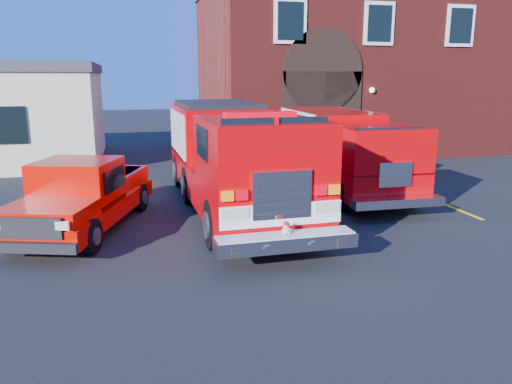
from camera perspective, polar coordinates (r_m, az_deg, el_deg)
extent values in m
plane|color=black|center=(12.40, -1.35, -4.65)|extent=(100.00, 100.00, 0.00)
cube|color=yellow|center=(15.93, 21.24, -1.54)|extent=(0.12, 3.00, 0.01)
cube|color=yellow|center=(18.38, 15.91, 0.71)|extent=(0.12, 3.00, 0.01)
cube|color=yellow|center=(20.98, 11.86, 2.41)|extent=(0.12, 3.00, 0.01)
cube|color=maroon|center=(28.04, 10.62, 13.28)|extent=(15.00, 10.00, 8.00)
cube|color=black|center=(22.12, 7.50, 8.33)|extent=(3.60, 0.12, 4.00)
cylinder|color=black|center=(22.05, 7.66, 13.52)|extent=(3.60, 0.12, 3.60)
cube|color=black|center=(21.63, 3.95, 18.92)|extent=(1.40, 0.10, 1.80)
cube|color=black|center=(23.16, 13.90, 18.19)|extent=(1.40, 0.10, 1.80)
cube|color=black|center=(25.24, 22.34, 17.17)|extent=(1.40, 0.10, 1.80)
cube|color=black|center=(21.04, -26.33, 6.87)|extent=(1.20, 0.10, 1.40)
cylinder|color=black|center=(11.14, -4.71, -3.74)|extent=(0.37, 1.13, 1.12)
cylinder|color=black|center=(11.72, 6.12, -2.91)|extent=(0.37, 1.13, 1.12)
cube|color=#CD0206|center=(14.37, -2.70, 1.37)|extent=(2.69, 9.20, 0.92)
cube|color=#CD0206|center=(16.46, -4.51, 6.95)|extent=(2.62, 4.52, 1.63)
cube|color=#CD0206|center=(11.34, 0.45, 4.52)|extent=(2.60, 3.30, 1.53)
cube|color=black|center=(10.07, 2.39, 5.78)|extent=(2.24, 0.12, 0.96)
cube|color=red|center=(11.24, 0.46, 8.78)|extent=(1.63, 0.37, 0.14)
cube|color=white|center=(10.00, 2.96, -2.61)|extent=(2.54, 0.10, 0.45)
cube|color=silver|center=(9.89, 3.01, -0.36)|extent=(1.22, 0.08, 0.96)
cube|color=silver|center=(9.89, 3.44, -5.71)|extent=(2.86, 0.61, 0.28)
cube|color=#B7B7BF|center=(16.28, -8.98, 6.77)|extent=(0.10, 3.66, 1.32)
cube|color=#B7B7BF|center=(16.75, -0.16, 7.09)|extent=(0.10, 3.66, 1.32)
sphere|color=#DDBB85|center=(9.82, 3.46, -4.46)|extent=(0.15, 0.15, 0.15)
sphere|color=#DDBB85|center=(9.78, 3.48, -3.85)|extent=(0.12, 0.12, 0.12)
sphere|color=#DDBB85|center=(9.76, 3.19, -3.61)|extent=(0.05, 0.05, 0.05)
sphere|color=#DDBB85|center=(9.79, 3.71, -3.57)|extent=(0.05, 0.05, 0.05)
ellipsoid|color=red|center=(9.77, 3.47, -3.63)|extent=(0.13, 0.13, 0.07)
cylinder|color=red|center=(9.77, 3.49, -3.75)|extent=(0.15, 0.15, 0.01)
cylinder|color=black|center=(12.20, -25.90, -4.38)|extent=(0.50, 0.82, 0.78)
cylinder|color=black|center=(11.44, -18.44, -4.82)|extent=(0.50, 0.82, 0.78)
cube|color=#BE0901|center=(13.32, -18.95, -1.73)|extent=(3.53, 5.69, 0.44)
cube|color=#BE0901|center=(11.57, -22.73, -2.22)|extent=(2.16, 1.95, 0.34)
cube|color=#BE0901|center=(12.89, -19.71, 1.30)|extent=(2.25, 2.23, 0.97)
cube|color=#BE0901|center=(14.64, -16.71, 1.28)|extent=(2.34, 2.50, 0.53)
cube|color=black|center=(10.98, -24.50, -5.82)|extent=(1.93, 0.75, 0.21)
cylinder|color=black|center=(14.50, 9.75, -0.10)|extent=(0.36, 1.05, 1.04)
cylinder|color=black|center=(15.40, 16.93, 0.28)|extent=(0.36, 1.05, 1.04)
cube|color=#CD0206|center=(17.23, 9.71, 2.93)|extent=(2.58, 7.61, 0.85)
cube|color=#CD0206|center=(18.39, 8.19, 7.03)|extent=(2.50, 4.79, 1.42)
cube|color=#CD0206|center=(14.70, 13.71, 4.94)|extent=(2.43, 2.33, 1.23)
cube|color=#B7B7BF|center=(18.02, 4.61, 6.69)|extent=(0.16, 3.96, 1.60)
cube|color=#B7B7BF|center=(18.85, 11.59, 6.75)|extent=(0.16, 3.96, 1.60)
cube|color=silver|center=(13.74, 15.90, -1.15)|extent=(2.56, 0.50, 0.24)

